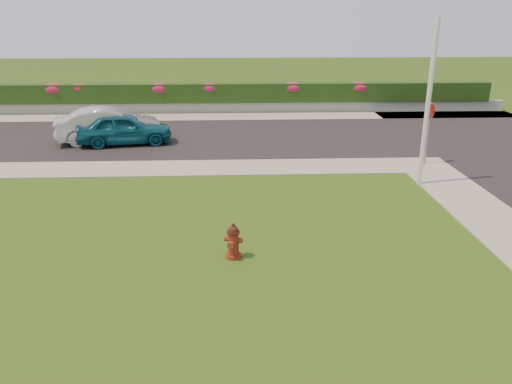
{
  "coord_description": "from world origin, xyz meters",
  "views": [
    {
      "loc": [
        -0.3,
        -9.3,
        5.56
      ],
      "look_at": [
        0.26,
        3.71,
        0.9
      ],
      "focal_mm": 35.0,
      "sensor_mm": 36.0,
      "label": 1
    }
  ],
  "objects_px": {
    "sedan_silver": "(109,125)",
    "sedan_teal": "(124,129)",
    "stop_sign": "(430,119)",
    "utility_pole": "(428,105)",
    "fire_hydrant": "(233,242)"
  },
  "relations": [
    {
      "from": "sedan_teal",
      "to": "fire_hydrant",
      "type": "bearing_deg",
      "value": -166.33
    },
    {
      "from": "fire_hydrant",
      "to": "sedan_silver",
      "type": "height_order",
      "value": "sedan_silver"
    },
    {
      "from": "stop_sign",
      "to": "sedan_silver",
      "type": "bearing_deg",
      "value": 143.42
    },
    {
      "from": "fire_hydrant",
      "to": "sedan_teal",
      "type": "height_order",
      "value": "sedan_teal"
    },
    {
      "from": "fire_hydrant",
      "to": "utility_pole",
      "type": "height_order",
      "value": "utility_pole"
    },
    {
      "from": "sedan_silver",
      "to": "utility_pole",
      "type": "relative_size",
      "value": 0.85
    },
    {
      "from": "sedan_teal",
      "to": "utility_pole",
      "type": "relative_size",
      "value": 0.75
    },
    {
      "from": "utility_pole",
      "to": "stop_sign",
      "type": "height_order",
      "value": "utility_pole"
    },
    {
      "from": "sedan_teal",
      "to": "utility_pole",
      "type": "distance_m",
      "value": 12.92
    },
    {
      "from": "utility_pole",
      "to": "stop_sign",
      "type": "distance_m",
      "value": 2.79
    },
    {
      "from": "utility_pole",
      "to": "fire_hydrant",
      "type": "bearing_deg",
      "value": -140.76
    },
    {
      "from": "stop_sign",
      "to": "fire_hydrant",
      "type": "bearing_deg",
      "value": -153.64
    },
    {
      "from": "sedan_silver",
      "to": "stop_sign",
      "type": "distance_m",
      "value": 13.82
    },
    {
      "from": "sedan_silver",
      "to": "sedan_teal",
      "type": "bearing_deg",
      "value": -137.29
    },
    {
      "from": "sedan_teal",
      "to": "stop_sign",
      "type": "relative_size",
      "value": 1.71
    }
  ]
}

